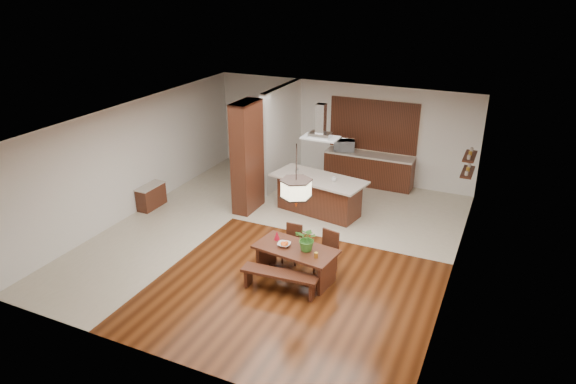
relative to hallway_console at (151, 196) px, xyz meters
The scene contains 25 objects.
room_shell 4.20m from the hallway_console, ahead, with size 9.00×9.04×2.92m.
tile_hallway 1.12m from the hallway_console, 10.68° to the right, with size 2.50×9.00×0.01m, color beige.
tile_kitchen 5.57m from the hallway_console, 24.44° to the left, with size 5.50×4.00×0.01m, color beige.
soffit_band 4.60m from the hallway_console, ahead, with size 8.00×9.00×0.02m, color #422010.
partition_pier 2.85m from the hallway_console, 22.54° to the left, with size 0.45×1.00×2.90m, color black.
partition_stub 4.09m from the hallway_console, 52.14° to the left, with size 0.18×2.40×2.90m, color silver.
hallway_console is the anchor object (origin of this frame).
hallway_doorway 4.41m from the hallway_console, 75.20° to the left, with size 1.10×0.20×2.10m, color black.
rear_counter 6.26m from the hallway_console, 39.75° to the left, with size 2.60×0.62×0.95m.
kitchen_window 6.58m from the hallway_console, 41.53° to the left, with size 2.60×0.08×1.50m, color #A86A32.
shelf_lower 8.12m from the hallway_console, 17.35° to the left, with size 0.26×0.90×0.04m, color black.
shelf_upper 8.18m from the hallway_console, 17.35° to the left, with size 0.26×0.90×0.04m, color black.
dining_table 5.16m from the hallway_console, 17.76° to the right, with size 1.76×1.04×0.69m.
dining_bench 5.29m from the hallway_console, 24.17° to the right, with size 1.54×0.34×0.43m, color black, non-canonical shape.
dining_chair_left 4.68m from the hallway_console, 12.53° to the right, with size 0.37×0.37×0.84m, color black, non-canonical shape.
dining_chair_right 5.51m from the hallway_console, 11.79° to the right, with size 0.40×0.40×0.91m, color black, non-canonical shape.
pendant_lantern 5.50m from the hallway_console, 17.76° to the right, with size 0.64×0.64×1.31m, color beige, non-canonical shape.
foliage_plant 5.43m from the hallway_console, 16.81° to the right, with size 0.46×0.40×0.51m, color #397A28.
fruit_bowl 4.94m from the hallway_console, 18.85° to the right, with size 0.26×0.26×0.06m, color beige.
napkin_cone 4.65m from the hallway_console, 17.70° to the right, with size 0.12×0.12×0.20m, color maroon.
gold_ornament 5.71m from the hallway_console, 17.93° to the right, with size 0.08×0.08×0.11m, color gold.
kitchen_island 4.48m from the hallway_console, 20.31° to the left, with size 2.57×1.47×1.00m.
range_hood 4.96m from the hallway_console, 20.36° to the left, with size 0.90×0.55×0.87m, color silver, non-canonical shape.
island_cup 4.90m from the hallway_console, 17.41° to the left, with size 0.13×0.13×0.10m, color silver.
microwave 5.72m from the hallway_console, 44.76° to the left, with size 0.61×0.41×0.34m, color #B3B6BA.
Camera 1 is at (4.72, -9.70, 5.79)m, focal length 32.00 mm.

